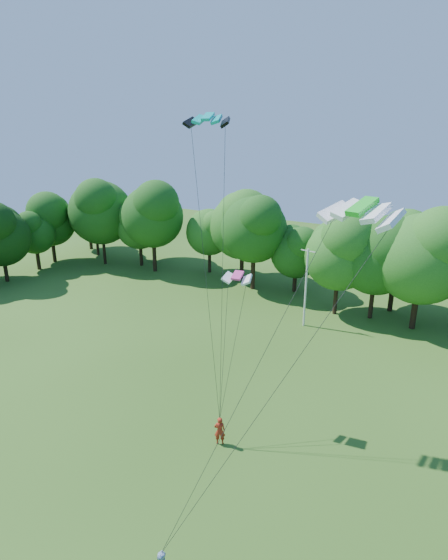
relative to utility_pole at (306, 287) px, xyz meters
The scene contains 7 objects.
utility_pole is the anchor object (origin of this frame).
kite_flyer_left 19.47m from the utility_pole, 80.61° to the right, with size 0.67×0.44×1.83m, color #A02514.
kite_teal 21.95m from the utility_pole, 87.99° to the right, with size 2.71×1.85×0.53m.
kite_green 26.07m from the utility_pole, 62.50° to the right, with size 3.22×2.08×0.63m.
kite_pink 17.09m from the utility_pole, 81.60° to the right, with size 1.89×1.19×0.41m.
tree_back_west 30.09m from the utility_pole, 161.69° to the left, with size 8.40×8.40×12.22m.
tree_back_center 10.93m from the utility_pole, 55.57° to the left, with size 7.40×7.40×10.77m.
Camera 1 is at (12.87, -7.97, 17.54)m, focal length 28.00 mm.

